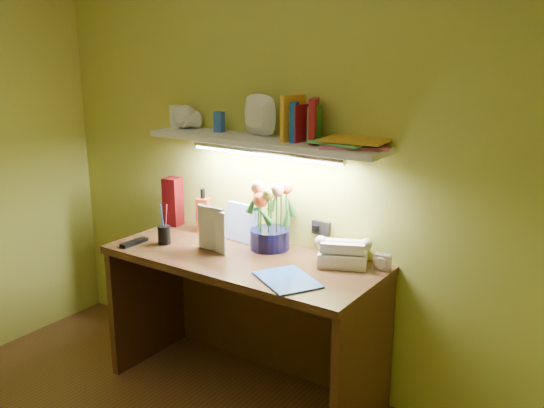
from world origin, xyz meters
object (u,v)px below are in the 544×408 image
at_px(desk_clock, 383,262).
at_px(flower_bouquet, 270,215).
at_px(desk, 243,325).
at_px(telephone, 343,251).
at_px(whisky_bottle, 203,210).

bearing_deg(desk_clock, flower_bouquet, 178.80).
height_order(desk, flower_bouquet, flower_bouquet).
height_order(desk, desk_clock, desk_clock).
bearing_deg(flower_bouquet, desk, -105.14).
bearing_deg(desk, desk_clock, 18.37).
relative_size(desk, desk_clock, 18.10).
relative_size(flower_bouquet, telephone, 1.58).
xyz_separation_m(desk, flower_bouquet, (0.05, 0.17, 0.55)).
distance_m(desk_clock, whisky_bottle, 1.07).
bearing_deg(telephone, desk, 177.43).
relative_size(desk, flower_bouquet, 3.91).
distance_m(flower_bouquet, whisky_bottle, 0.47).
bearing_deg(whisky_bottle, flower_bouquet, -2.82).
xyz_separation_m(telephone, desk_clock, (0.19, 0.04, -0.03)).
bearing_deg(whisky_bottle, telephone, -1.07).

